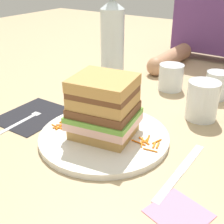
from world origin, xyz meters
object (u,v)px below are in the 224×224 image
sandwich (104,107)px  napkin_pink (179,213)px  main_plate (104,137)px  empty_tumbler_0 (216,85)px  juice_glass (202,103)px  fork (27,117)px  knife (179,172)px  water_bottle (112,45)px  empty_tumbler_1 (171,77)px  napkin_dark (34,115)px

sandwich → napkin_pink: sandwich is taller
main_plate → napkin_pink: bearing=-26.9°
empty_tumbler_0 → juice_glass: bearing=-86.7°
fork → knife: (0.39, 0.01, -0.00)m
knife → water_bottle: water_bottle is taller
knife → empty_tumbler_1: empty_tumbler_1 is taller
napkin_dark → water_bottle: water_bottle is taller
napkin_pink → knife: bearing=112.4°
water_bottle → main_plate: bearing=-59.4°
juice_glass → empty_tumbler_1: 0.19m
empty_tumbler_0 → empty_tumbler_1: bearing=-175.6°
fork → napkin_pink: bearing=-10.7°
fork → knife: bearing=1.8°
main_plate → empty_tumbler_1: empty_tumbler_1 is taller
water_bottle → empty_tumbler_1: (0.14, 0.10, -0.09)m
empty_tumbler_0 → napkin_pink: (0.09, -0.46, -0.04)m
fork → knife: 0.39m
empty_tumbler_1 → napkin_pink: 0.50m
sandwich → empty_tumbler_0: 0.38m
empty_tumbler_1 → napkin_pink: bearing=-64.1°
main_plate → water_bottle: (-0.14, 0.24, 0.13)m
napkin_dark → napkin_pink: 0.44m
sandwich → napkin_dark: size_ratio=0.91×
napkin_dark → juice_glass: bearing=32.4°
sandwich → knife: bearing=-5.5°
water_bottle → empty_tumbler_1: 0.20m
main_plate → empty_tumbler_1: 0.34m
napkin_dark → water_bottle: (0.06, 0.25, 0.13)m
empty_tumbler_1 → sandwich: bearing=-89.5°
knife → juice_glass: juice_glass is taller
fork → water_bottle: (0.06, 0.27, 0.13)m
napkin_dark → juice_glass: juice_glass is taller
napkin_dark → empty_tumbler_0: bearing=46.9°
napkin_dark → knife: bearing=-1.5°
empty_tumbler_0 → main_plate: bearing=-109.9°
knife → juice_glass: 0.24m
empty_tumbler_0 → fork: bearing=-131.3°
empty_tumbler_0 → napkin_dark: bearing=-133.1°
knife → fork: bearing=-178.2°
empty_tumbler_1 → fork: bearing=-118.9°
juice_glass → empty_tumbler_1: juice_glass is taller
water_bottle → empty_tumbler_0: water_bottle is taller
sandwich → knife: 0.19m
napkin_dark → water_bottle: bearing=75.7°
napkin_dark → empty_tumbler_0: (0.34, 0.36, 0.04)m
sandwich → empty_tumbler_0: bearing=70.1°
empty_tumbler_0 → sandwich: bearing=-109.9°
main_plate → napkin_dark: main_plate is taller
sandwich → empty_tumbler_1: sandwich is taller
water_bottle → napkin_pink: size_ratio=3.60×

